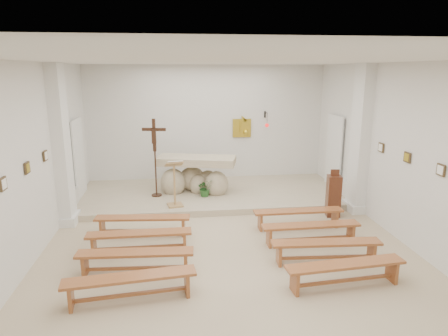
{
  "coord_description": "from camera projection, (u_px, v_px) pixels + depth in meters",
  "views": [
    {
      "loc": [
        -0.93,
        -6.79,
        3.35
      ],
      "look_at": [
        0.1,
        1.6,
        1.27
      ],
      "focal_mm": 32.0,
      "sensor_mm": 36.0,
      "label": 1
    }
  ],
  "objects": [
    {
      "name": "ground",
      "position": [
        229.0,
        254.0,
        7.45
      ],
      "size": [
        7.0,
        10.0,
        0.0
      ],
      "primitive_type": "cube",
      "color": "#C8B890",
      "rests_on": "ground"
    },
    {
      "name": "wall_left",
      "position": [
        21.0,
        169.0,
        6.62
      ],
      "size": [
        0.02,
        10.0,
        3.5
      ],
      "primitive_type": "cube",
      "color": "silver",
      "rests_on": "ground"
    },
    {
      "name": "wall_right",
      "position": [
        414.0,
        158.0,
        7.45
      ],
      "size": [
        0.02,
        10.0,
        3.5
      ],
      "primitive_type": "cube",
      "color": "silver",
      "rests_on": "ground"
    },
    {
      "name": "wall_back",
      "position": [
        207.0,
        125.0,
        11.84
      ],
      "size": [
        7.0,
        0.02,
        3.5
      ],
      "primitive_type": "cube",
      "color": "silver",
      "rests_on": "ground"
    },
    {
      "name": "ceiling",
      "position": [
        230.0,
        61.0,
        6.62
      ],
      "size": [
        7.0,
        10.0,
        0.02
      ],
      "primitive_type": "cube",
      "color": "silver",
      "rests_on": "wall_back"
    },
    {
      "name": "sanctuary_platform",
      "position": [
        212.0,
        194.0,
        10.81
      ],
      "size": [
        6.98,
        3.0,
        0.15
      ],
      "primitive_type": "cube",
      "color": "#BDAB91",
      "rests_on": "ground"
    },
    {
      "name": "pilaster_left",
      "position": [
        62.0,
        146.0,
        8.56
      ],
      "size": [
        0.26,
        0.55,
        3.5
      ],
      "primitive_type": "cube",
      "color": "white",
      "rests_on": "ground"
    },
    {
      "name": "pilaster_right",
      "position": [
        360.0,
        140.0,
        9.36
      ],
      "size": [
        0.26,
        0.55,
        3.5
      ],
      "primitive_type": "cube",
      "color": "white",
      "rests_on": "ground"
    },
    {
      "name": "gold_wall_relief",
      "position": [
        242.0,
        128.0,
        11.96
      ],
      "size": [
        0.55,
        0.04,
        0.55
      ],
      "primitive_type": "cube",
      "color": "gold",
      "rests_on": "wall_back"
    },
    {
      "name": "sanctuary_lamp",
      "position": [
        267.0,
        123.0,
        11.76
      ],
      "size": [
        0.11,
        0.36,
        0.44
      ],
      "color": "black",
      "rests_on": "wall_back"
    },
    {
      "name": "station_frame_left_front",
      "position": [
        3.0,
        184.0,
        5.86
      ],
      "size": [
        0.03,
        0.2,
        0.2
      ],
      "primitive_type": "cube",
      "color": "#46351E",
      "rests_on": "wall_left"
    },
    {
      "name": "station_frame_left_mid",
      "position": [
        27.0,
        168.0,
        6.82
      ],
      "size": [
        0.03,
        0.2,
        0.2
      ],
      "primitive_type": "cube",
      "color": "#46351E",
      "rests_on": "wall_left"
    },
    {
      "name": "station_frame_left_rear",
      "position": [
        45.0,
        156.0,
        7.79
      ],
      "size": [
        0.03,
        0.2,
        0.2
      ],
      "primitive_type": "cube",
      "color": "#46351E",
      "rests_on": "wall_left"
    },
    {
      "name": "station_frame_right_front",
      "position": [
        441.0,
        170.0,
        6.68
      ],
      "size": [
        0.03,
        0.2,
        0.2
      ],
      "primitive_type": "cube",
      "color": "#46351E",
      "rests_on": "wall_right"
    },
    {
      "name": "station_frame_right_mid",
      "position": [
        407.0,
        157.0,
        7.64
      ],
      "size": [
        0.03,
        0.2,
        0.2
      ],
      "primitive_type": "cube",
      "color": "#46351E",
      "rests_on": "wall_right"
    },
    {
      "name": "station_frame_right_rear",
      "position": [
        381.0,
        147.0,
        8.61
      ],
      "size": [
        0.03,
        0.2,
        0.2
      ],
      "primitive_type": "cube",
      "color": "#46351E",
      "rests_on": "wall_right"
    },
    {
      "name": "radiator_left",
      "position": [
        73.0,
        202.0,
        9.58
      ],
      "size": [
        0.1,
        0.85,
        0.52
      ],
      "primitive_type": "cube",
      "color": "silver",
      "rests_on": "ground"
    },
    {
      "name": "radiator_right",
      "position": [
        346.0,
        191.0,
        10.39
      ],
      "size": [
        0.1,
        0.85,
        0.52
      ],
      "primitive_type": "cube",
      "color": "silver",
      "rests_on": "ground"
    },
    {
      "name": "altar",
      "position": [
        196.0,
        177.0,
        10.68
      ],
      "size": [
        2.18,
        1.27,
        1.06
      ],
      "rotation": [
        0.0,
        0.0,
        -0.24
      ],
      "color": "#C1B693",
      "rests_on": "sanctuary_platform"
    },
    {
      "name": "lectern",
      "position": [
        175.0,
        183.0,
        9.5
      ],
      "size": [
        0.47,
        0.42,
        1.16
      ],
      "rotation": [
        0.0,
        0.0,
        0.2
      ],
      "color": "tan",
      "rests_on": "sanctuary_platform"
    },
    {
      "name": "crucifix_stand",
      "position": [
        155.0,
        152.0,
        10.14
      ],
      "size": [
        0.61,
        0.26,
        2.01
      ],
      "rotation": [
        0.0,
        0.0,
        -0.2
      ],
      "color": "#321A10",
      "rests_on": "sanctuary_platform"
    },
    {
      "name": "potted_plant",
      "position": [
        205.0,
        188.0,
        10.33
      ],
      "size": [
        0.48,
        0.43,
        0.45
      ],
      "primitive_type": "imported",
      "rotation": [
        0.0,
        0.0,
        0.22
      ],
      "color": "#275B24",
      "rests_on": "sanctuary_platform"
    },
    {
      "name": "donation_pedestal",
      "position": [
        333.0,
        196.0,
        9.3
      ],
      "size": [
        0.34,
        0.34,
        1.13
      ],
      "rotation": [
        0.0,
        0.0,
        -0.15
      ],
      "color": "#4F2916",
      "rests_on": "ground"
    },
    {
      "name": "bench_left_front",
      "position": [
        143.0,
        221.0,
        8.24
      ],
      "size": [
        1.96,
        0.49,
        0.41
      ],
      "rotation": [
        0.0,
        0.0,
        -0.09
      ],
      "color": "#96512B",
      "rests_on": "ground"
    },
    {
      "name": "bench_right_front",
      "position": [
        298.0,
        214.0,
        8.63
      ],
      "size": [
        1.94,
        0.31,
        0.41
      ],
      "rotation": [
        0.0,
        0.0,
        0.0
      ],
      "color": "#96512B",
      "rests_on": "ground"
    },
    {
      "name": "bench_left_second",
      "position": [
        139.0,
        237.0,
        7.45
      ],
      "size": [
        1.94,
        0.31,
        0.41
      ],
      "rotation": [
        0.0,
        0.0,
        0.0
      ],
      "color": "#96512B",
      "rests_on": "ground"
    },
    {
      "name": "bench_right_second",
      "position": [
        311.0,
        229.0,
        7.84
      ],
      "size": [
        1.94,
        0.33,
        0.41
      ],
      "rotation": [
        0.0,
        0.0,
        0.01
      ],
      "color": "#96512B",
      "rests_on": "ground"
    },
    {
      "name": "bench_left_third",
      "position": [
        135.0,
        257.0,
        6.66
      ],
      "size": [
        1.95,
        0.42,
        0.41
      ],
      "rotation": [
        0.0,
        0.0,
        -0.06
      ],
      "color": "#96512B",
      "rests_on": "ground"
    },
    {
      "name": "bench_right_third",
      "position": [
        326.0,
        247.0,
        7.05
      ],
      "size": [
        1.96,
        0.43,
        0.41
      ],
      "rotation": [
        0.0,
        0.0,
        -0.06
      ],
      "color": "#96512B",
      "rests_on": "ground"
    },
    {
      "name": "bench_left_fourth",
      "position": [
        130.0,
        282.0,
        5.88
      ],
      "size": [
        1.96,
        0.52,
        0.41
      ],
      "rotation": [
        0.0,
        0.0,
        0.11
      ],
      "color": "#96512B",
      "rests_on": "ground"
    },
    {
      "name": "bench_right_fourth",
      "position": [
        345.0,
        269.0,
        6.27
      ],
      "size": [
        1.96,
        0.47,
        0.41
      ],
      "rotation": [
        0.0,
        0.0,
        0.09
      ],
      "color": "#96512B",
      "rests_on": "ground"
    }
  ]
}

